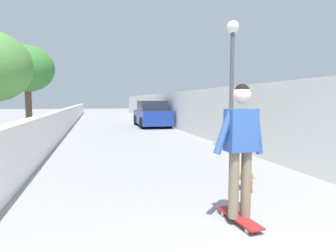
% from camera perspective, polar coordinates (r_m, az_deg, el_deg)
% --- Properties ---
extents(ground_plane, '(80.00, 80.00, 0.00)m').
position_cam_1_polar(ground_plane, '(16.03, -8.67, -0.64)').
color(ground_plane, gray).
extents(wall_left, '(48.00, 0.30, 1.14)m').
position_cam_1_polar(wall_left, '(13.99, -20.14, 0.62)').
color(wall_left, silver).
rests_on(wall_left, ground).
extents(fence_right, '(48.00, 0.30, 2.03)m').
position_cam_1_polar(fence_right, '(14.60, 3.79, 2.85)').
color(fence_right, silver).
rests_on(fence_right, ground).
extents(tree_left_near, '(2.43, 2.43, 4.11)m').
position_cam_1_polar(tree_left_near, '(15.24, -25.77, 9.97)').
color(tree_left_near, brown).
rests_on(tree_left_near, ground).
extents(lamp_post, '(0.36, 0.36, 3.87)m').
position_cam_1_polar(lamp_post, '(8.95, 12.38, 12.08)').
color(lamp_post, '#4C4C51').
rests_on(lamp_post, ground).
extents(skateboard, '(0.81, 0.27, 0.08)m').
position_cam_1_polar(skateboard, '(4.04, 13.68, -17.00)').
color(skateboard, maroon).
rests_on(skateboard, ground).
extents(person_skateboarder, '(0.25, 0.71, 1.69)m').
position_cam_1_polar(person_skateboarder, '(3.78, 14.00, -2.64)').
color(person_skateboarder, '#726651').
rests_on(person_skateboarder, skateboard).
extents(dog, '(1.60, 0.88, 1.06)m').
position_cam_1_polar(dog, '(5.38, 14.42, -9.12)').
color(dog, tan).
rests_on(dog, ground).
extents(car_near, '(3.93, 1.80, 1.54)m').
position_cam_1_polar(car_near, '(17.58, -3.17, 2.25)').
color(car_near, navy).
rests_on(car_near, ground).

